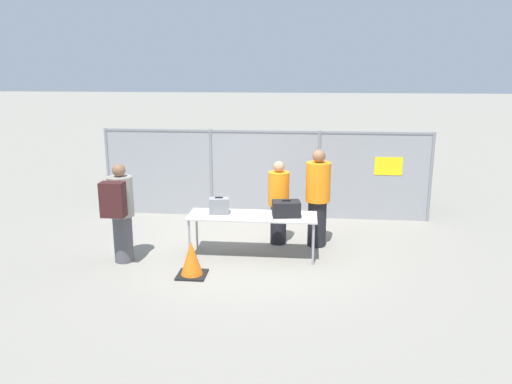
# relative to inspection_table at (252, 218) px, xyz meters

# --- Properties ---
(ground_plane) EXTENTS (120.00, 120.00, 0.00)m
(ground_plane) POSITION_rel_inspection_table_xyz_m (0.01, 0.13, -0.72)
(ground_plane) COLOR gray
(fence_section) EXTENTS (7.36, 0.07, 1.99)m
(fence_section) POSITION_rel_inspection_table_xyz_m (0.03, 2.49, 0.32)
(fence_section) COLOR gray
(fence_section) RESTS_ON ground_plane
(inspection_table) EXTENTS (2.29, 0.73, 0.77)m
(inspection_table) POSITION_rel_inspection_table_xyz_m (0.00, 0.00, 0.00)
(inspection_table) COLOR #B2B2AD
(inspection_table) RESTS_ON ground_plane
(suitcase_grey) EXTENTS (0.38, 0.26, 0.31)m
(suitcase_grey) POSITION_rel_inspection_table_xyz_m (-0.61, 0.05, 0.19)
(suitcase_grey) COLOR slate
(suitcase_grey) RESTS_ON inspection_table
(suitcase_black) EXTENTS (0.53, 0.40, 0.30)m
(suitcase_black) POSITION_rel_inspection_table_xyz_m (0.60, 0.00, 0.19)
(suitcase_black) COLOR black
(suitcase_black) RESTS_ON inspection_table
(traveler_hooded) EXTENTS (0.43, 0.67, 1.75)m
(traveler_hooded) POSITION_rel_inspection_table_xyz_m (-2.23, -0.53, 0.24)
(traveler_hooded) COLOR #4C4C51
(traveler_hooded) RESTS_ON ground_plane
(security_worker_near) EXTENTS (0.40, 0.40, 1.62)m
(security_worker_near) POSITION_rel_inspection_table_xyz_m (0.43, 0.73, 0.12)
(security_worker_near) COLOR black
(security_worker_near) RESTS_ON ground_plane
(security_worker_far) EXTENTS (0.46, 0.46, 1.86)m
(security_worker_far) POSITION_rel_inspection_table_xyz_m (1.17, 0.68, 0.24)
(security_worker_far) COLOR black
(security_worker_far) RESTS_ON ground_plane
(utility_trailer) EXTENTS (3.29, 2.19, 0.71)m
(utility_trailer) POSITION_rel_inspection_table_xyz_m (2.30, 3.78, -0.31)
(utility_trailer) COLOR #4C6B47
(utility_trailer) RESTS_ON ground_plane
(traffic_cone) EXTENTS (0.47, 0.47, 0.59)m
(traffic_cone) POSITION_rel_inspection_table_xyz_m (-0.90, -0.97, -0.45)
(traffic_cone) COLOR black
(traffic_cone) RESTS_ON ground_plane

